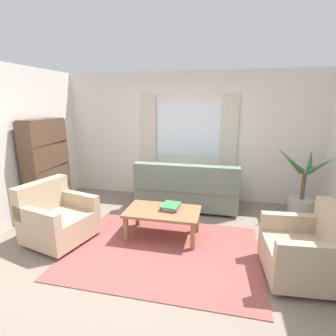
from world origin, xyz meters
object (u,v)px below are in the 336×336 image
at_px(book_stack_on_table, 170,207).
at_px(potted_plant, 302,194).
at_px(armchair_right, 308,251).
at_px(couch, 187,190).
at_px(bookshelf, 49,172).
at_px(coffee_table, 163,214).
at_px(armchair_left, 57,218).

distance_m(book_stack_on_table, potted_plant, 2.46).
relative_size(armchair_right, potted_plant, 0.73).
height_order(couch, potted_plant, potted_plant).
bearing_deg(couch, bookshelf, 15.98).
distance_m(potted_plant, bookshelf, 4.58).
bearing_deg(bookshelf, coffee_table, 77.78).
height_order(coffee_table, book_stack_on_table, book_stack_on_table).
bearing_deg(couch, armchair_right, 133.57).
bearing_deg(coffee_table, bookshelf, 167.78).
bearing_deg(armchair_left, coffee_table, -60.46).
bearing_deg(armchair_right, armchair_left, -96.54).
xyz_separation_m(book_stack_on_table, potted_plant, (2.14, 1.21, -0.06)).
bearing_deg(armchair_left, book_stack_on_table, -58.96).
xyz_separation_m(armchair_right, bookshelf, (-4.11, 1.04, 0.41)).
xyz_separation_m(couch, bookshelf, (-2.45, -0.70, 0.40)).
bearing_deg(coffee_table, armchair_right, -16.67).
relative_size(couch, coffee_table, 1.73).
bearing_deg(armchair_right, book_stack_on_table, -114.05).
relative_size(couch, book_stack_on_table, 5.75).
distance_m(couch, coffee_table, 1.20).
height_order(book_stack_on_table, bookshelf, bookshelf).
height_order(couch, bookshelf, bookshelf).
distance_m(armchair_left, potted_plant, 4.11).
distance_m(couch, book_stack_on_table, 1.12).
height_order(armchair_left, armchair_right, same).
xyz_separation_m(armchair_right, book_stack_on_table, (-1.75, 0.63, 0.12)).
relative_size(couch, armchair_left, 1.88).
bearing_deg(bookshelf, book_stack_on_table, 80.04).
xyz_separation_m(couch, armchair_right, (1.66, -1.74, -0.01)).
bearing_deg(armchair_right, couch, -140.70).
relative_size(armchair_left, armchair_right, 1.13).
distance_m(armchair_right, coffee_table, 1.93).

